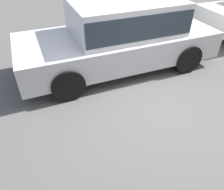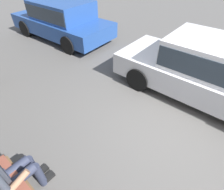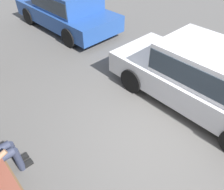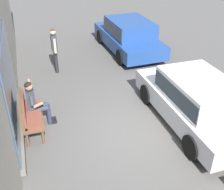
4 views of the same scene
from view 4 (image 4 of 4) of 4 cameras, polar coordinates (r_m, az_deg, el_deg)
ground_plane at (r=7.88m, az=5.89°, el=-7.58°), size 60.00×60.00×0.00m
bench at (r=7.86m, az=-16.69°, el=-3.49°), size 1.44×0.55×1.04m
person_on_phone at (r=8.03m, az=-15.32°, el=-1.42°), size 0.73×0.74×1.38m
parked_car_mid at (r=8.11m, az=16.64°, el=-0.79°), size 4.31×1.87×1.47m
parked_car_far at (r=12.87m, az=3.43°, el=12.20°), size 4.45×2.10×1.46m
pedestrian_standing at (r=10.96m, az=-11.61°, el=9.52°), size 0.55×0.21×1.73m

